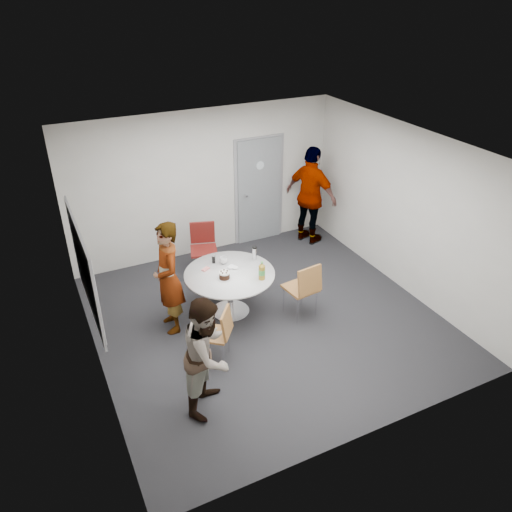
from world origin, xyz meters
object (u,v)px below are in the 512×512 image
door (259,191)px  person_main (168,278)px  whiteboard (85,268)px  person_right (311,196)px  chair_far (203,243)px  table (231,278)px  person_left (208,354)px  chair_near_left (220,330)px  chair_near_right (305,286)px

door → person_main: size_ratio=1.23×
whiteboard → person_right: (4.41, 1.75, -0.49)m
person_main → person_right: size_ratio=0.90×
chair_far → person_right: bearing=-157.4°
whiteboard → table: size_ratio=1.38×
chair_far → person_right: (2.30, 0.21, 0.38)m
person_left → person_main: bearing=39.5°
chair_near_left → chair_near_right: bearing=-39.5°
table → person_main: 0.99m
table → person_main: person_main is taller
door → table: bearing=-125.7°
door → chair_near_right: (-0.55, -2.68, -0.46)m
person_main → person_right: (3.30, 1.51, 0.10)m
person_left → chair_near_right: bearing=-20.8°
whiteboard → person_main: size_ratio=1.10×
person_main → person_left: size_ratio=1.12×
whiteboard → person_right: 4.77m
chair_near_left → chair_near_right: (1.53, 0.35, 0.07)m
table → person_left: 1.93m
door → chair_near_right: 2.77m
whiteboard → person_left: whiteboard is taller
chair_near_right → person_right: 2.59m
door → chair_near_left: size_ratio=2.59×
door → chair_near_right: door is taller
table → chair_near_right: table is taller
chair_near_left → person_main: (-0.38, 0.99, 0.37)m
whiteboard → person_left: (1.06, -1.44, -0.68)m
whiteboard → chair_near_left: whiteboard is taller
table → chair_far: size_ratio=1.46×
chair_near_right → person_left: (-1.95, -1.05, 0.20)m
table → door: bearing=54.3°
whiteboard → person_main: whiteboard is taller
person_main → person_right: person_right is taller
door → chair_far: size_ratio=2.24×
whiteboard → chair_far: bearing=36.0°
table → person_right: size_ratio=0.72×
person_left → chair_near_left: bearing=9.8°
chair_near_right → person_right: person_right is taller
person_right → door: bearing=35.2°
chair_near_right → person_main: size_ratio=0.54×
door → person_main: 3.20m
chair_near_left → person_right: size_ratio=0.43×
chair_near_left → person_left: size_ratio=0.53×
whiteboard → chair_near_right: 3.16m
door → person_left: (-2.50, -3.73, -0.25)m
door → chair_near_right: bearing=-101.5°
chair_near_right → person_right: (1.40, 2.15, 0.39)m
chair_near_left → person_right: (2.93, 2.50, 0.47)m
door → chair_near_left: 3.71m
person_left → person_right: person_right is taller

